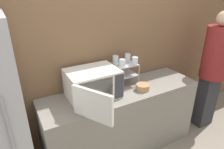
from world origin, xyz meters
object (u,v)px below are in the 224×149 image
object	(u,v)px
glass_back_right	(128,57)
microwave	(93,84)
glass_front_right	(135,61)
glass_back_left	(116,59)
person	(214,66)
bowl	(143,87)
dish_rack	(125,69)
glass_front_left	(122,63)

from	to	relation	value
glass_back_right	microwave	bearing A→B (deg)	-163.04
glass_front_right	glass_back_right	bearing A→B (deg)	91.52
glass_back_left	person	world-z (taller)	person
glass_back_left	bowl	bearing A→B (deg)	-56.71
microwave	glass_back_right	distance (m)	0.62
glass_back_right	person	world-z (taller)	person
person	microwave	bearing A→B (deg)	173.50
microwave	person	bearing A→B (deg)	-6.50
microwave	glass_back_left	size ratio (longest dim) A/B	8.86
bowl	dish_rack	bearing A→B (deg)	115.58
glass_back_right	person	distance (m)	1.32
glass_front_right	bowl	distance (m)	0.34
person	bowl	bearing A→B (deg)	176.70
glass_front_left	glass_back_right	distance (m)	0.23
glass_front_left	glass_back_right	bearing A→B (deg)	40.56
microwave	glass_back_left	distance (m)	0.46
dish_rack	glass_back_left	distance (m)	0.17
dish_rack	person	xyz separation A→B (m)	(1.33, -0.31, -0.11)
glass_back_left	bowl	size ratio (longest dim) A/B	0.56
microwave	glass_back_left	bearing A→B (deg)	24.08
microwave	glass_front_left	bearing A→B (deg)	3.86
microwave	glass_front_right	world-z (taller)	glass_front_right
microwave	bowl	world-z (taller)	microwave
bowl	person	distance (m)	1.22
bowl	person	size ratio (longest dim) A/B	0.09
glass_back_right	bowl	size ratio (longest dim) A/B	0.56
bowl	person	xyz separation A→B (m)	(1.21, -0.07, 0.06)
glass_front_right	glass_back_left	xyz separation A→B (m)	(-0.18, 0.15, 0.00)
glass_front_right	glass_back_left	size ratio (longest dim) A/B	1.00
dish_rack	person	world-z (taller)	person
glass_front_left	glass_back_left	distance (m)	0.15
glass_back_left	person	distance (m)	1.49
glass_back_right	bowl	world-z (taller)	glass_back_right
dish_rack	glass_back_left	world-z (taller)	glass_back_left
dish_rack	bowl	size ratio (longest dim) A/B	1.74
glass_front_right	bowl	xyz separation A→B (m)	(0.02, -0.16, -0.30)
glass_front_right	glass_back_left	world-z (taller)	same
person	glass_front_left	bearing A→B (deg)	170.63
bowl	glass_back_right	bearing A→B (deg)	95.12
dish_rack	glass_back_right	xyz separation A→B (m)	(0.09, 0.07, 0.12)
glass_back_right	bowl	xyz separation A→B (m)	(0.03, -0.31, -0.30)
microwave	glass_front_left	xyz separation A→B (m)	(0.40, 0.03, 0.17)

